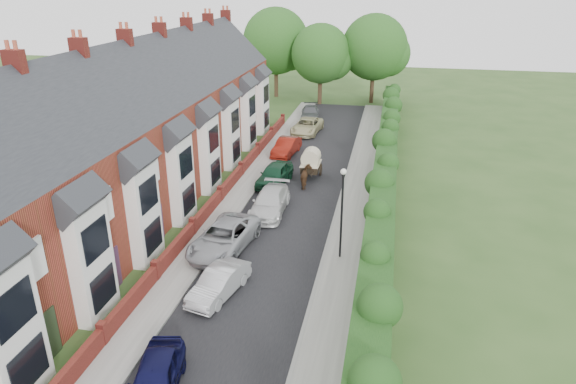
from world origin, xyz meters
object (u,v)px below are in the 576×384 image
at_px(car_white, 270,202).
at_px(car_beige, 307,126).
at_px(car_silver_a, 219,283).
at_px(car_red, 286,147).
at_px(car_grey, 310,112).
at_px(car_green, 275,174).
at_px(horse_cart, 311,161).
at_px(lamppost, 342,203).
at_px(car_navy, 155,379).
at_px(car_silver_b, 224,237).
at_px(horse, 306,177).

bearing_deg(car_white, car_beige, 91.15).
height_order(car_silver_a, car_beige, car_beige).
bearing_deg(car_red, car_white, -77.02).
bearing_deg(car_grey, car_beige, -91.29).
distance_m(car_green, horse_cart, 3.04).
height_order(car_silver_a, car_red, car_red).
bearing_deg(car_silver_a, lamppost, 54.30).
bearing_deg(car_silver_a, car_navy, -78.59).
bearing_deg(car_beige, car_grey, 101.36).
relative_size(car_silver_b, car_grey, 1.22).
xyz_separation_m(car_red, car_grey, (0.00, 12.43, -0.05)).
bearing_deg(car_red, car_navy, -81.61).
relative_size(car_silver_a, car_grey, 0.88).
bearing_deg(car_navy, car_grey, 79.48).
bearing_deg(car_grey, car_navy, -96.18).
xyz_separation_m(lamppost, horse, (-3.49, 9.66, -2.52)).
height_order(car_white, car_green, car_green).
distance_m(car_green, horse, 2.38).
bearing_deg(car_silver_a, car_white, 101.93).
relative_size(car_red, horse, 2.36).
bearing_deg(horse_cart, car_navy, -94.88).
bearing_deg(car_beige, horse_cart, -73.89).
distance_m(car_silver_a, car_white, 9.55).
distance_m(car_silver_a, car_grey, 33.62).
bearing_deg(car_beige, car_red, -90.05).
bearing_deg(car_red, car_green, -79.12).
distance_m(car_green, car_beige, 13.58).
distance_m(car_navy, car_green, 20.92).
height_order(car_beige, horse_cart, horse_cart).
distance_m(car_silver_a, horse_cart, 16.34).
distance_m(car_silver_b, horse_cart, 12.33).
bearing_deg(horse_cart, lamppost, -73.28).
xyz_separation_m(car_red, horse, (2.91, -6.91, 0.06)).
xyz_separation_m(car_silver_a, car_grey, (-1.15, 33.60, 0.00)).
xyz_separation_m(lamppost, car_grey, (-6.40, 29.00, -2.64)).
bearing_deg(car_navy, car_white, 76.76).
height_order(car_beige, car_grey, car_beige).
bearing_deg(car_grey, horse_cart, -88.06).
relative_size(car_navy, car_white, 0.83).
relative_size(lamppost, car_red, 1.19).
xyz_separation_m(car_navy, car_silver_b, (-0.96, 10.77, 0.06)).
bearing_deg(car_red, car_silver_a, -80.49).
height_order(car_white, car_beige, car_white).
relative_size(car_navy, car_grey, 0.92).
relative_size(car_white, horse_cart, 1.57).
bearing_deg(car_silver_a, horse, 96.06).
bearing_deg(horse_cart, car_beige, 101.02).
xyz_separation_m(lamppost, car_white, (-5.06, 4.95, -2.57)).
bearing_deg(car_silver_b, car_white, 82.82).
relative_size(car_silver_b, car_beige, 1.08).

